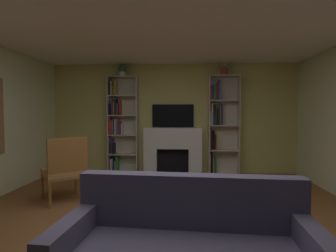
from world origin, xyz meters
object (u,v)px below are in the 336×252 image
at_px(tv, 173,116).
at_px(bookshelf_left, 120,126).
at_px(vase_with_flowers, 224,71).
at_px(bookshelf_right, 220,124).
at_px(coffee_table, 186,214).
at_px(fireplace, 173,149).
at_px(potted_plant, 122,70).
at_px(armchair, 65,169).

height_order(tv, bookshelf_left, bookshelf_left).
height_order(tv, vase_with_flowers, vase_with_flowers).
distance_m(bookshelf_right, coffee_table, 3.62).
distance_m(tv, vase_with_flowers, 1.51).
relative_size(tv, vase_with_flowers, 3.55).
distance_m(tv, bookshelf_right, 1.07).
bearing_deg(bookshelf_right, fireplace, -178.43).
bearing_deg(tv, vase_with_flowers, -5.94).
height_order(potted_plant, vase_with_flowers, same).
distance_m(tv, bookshelf_left, 1.24).
xyz_separation_m(bookshelf_right, coffee_table, (-0.77, -3.45, -0.75)).
height_order(bookshelf_right, potted_plant, potted_plant).
bearing_deg(fireplace, bookshelf_left, 178.40).
height_order(fireplace, vase_with_flowers, vase_with_flowers).
xyz_separation_m(fireplace, potted_plant, (-1.14, -0.02, 1.78)).
relative_size(bookshelf_right, potted_plant, 8.34).
distance_m(fireplace, bookshelf_right, 1.20).
height_order(bookshelf_right, vase_with_flowers, vase_with_flowers).
height_order(bookshelf_right, coffee_table, bookshelf_right).
relative_size(tv, coffee_table, 1.30).
bearing_deg(coffee_table, bookshelf_left, 113.43).
xyz_separation_m(fireplace, bookshelf_right, (1.05, 0.03, 0.57)).
distance_m(tv, coffee_table, 3.66).
xyz_separation_m(vase_with_flowers, armchair, (-2.74, -2.00, -1.78)).
relative_size(vase_with_flowers, armchair, 0.26).
relative_size(tv, bookshelf_right, 0.43).
bearing_deg(vase_with_flowers, bookshelf_left, 178.76).
xyz_separation_m(fireplace, armchair, (-1.60, -2.02, -0.04)).
distance_m(potted_plant, coffee_table, 4.18).
bearing_deg(bookshelf_right, coffee_table, -102.64).
relative_size(bookshelf_left, potted_plant, 8.34).
relative_size(fireplace, armchair, 1.38).
bearing_deg(tv, bookshelf_right, -3.95).
bearing_deg(potted_plant, bookshelf_right, 1.24).
height_order(fireplace, armchair, fireplace).
xyz_separation_m(bookshelf_right, vase_with_flowers, (0.08, -0.05, 1.17)).
relative_size(bookshelf_right, vase_with_flowers, 8.32).
bearing_deg(fireplace, bookshelf_right, 1.57).
height_order(vase_with_flowers, coffee_table, vase_with_flowers).
height_order(armchair, coffee_table, armchair).
bearing_deg(armchair, bookshelf_right, 37.64).
height_order(fireplace, tv, tv).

